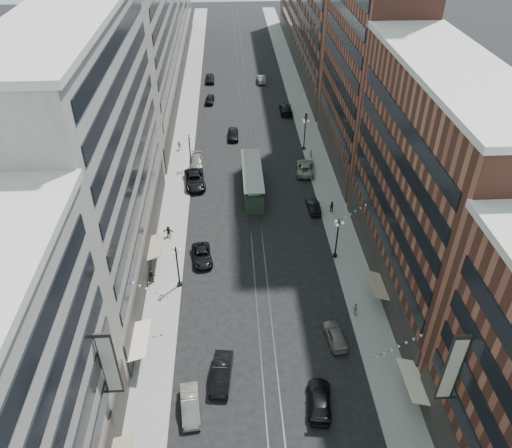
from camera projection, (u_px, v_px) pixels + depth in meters
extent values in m
plane|color=black|center=(249.00, 151.00, 82.61)|extent=(220.00, 220.00, 0.00)
cube|color=gray|center=(185.00, 127.00, 90.14)|extent=(4.00, 180.00, 0.15)
cube|color=gray|center=(306.00, 124.00, 91.15)|extent=(4.00, 180.00, 0.15)
cube|color=#2D2D33|center=(242.00, 126.00, 90.65)|extent=(0.12, 180.00, 0.02)
cube|color=#2D2D33|center=(250.00, 125.00, 90.71)|extent=(0.12, 180.00, 0.02)
cube|color=#9C978A|center=(96.00, 157.00, 51.79)|extent=(8.00, 36.00, 28.00)
cube|color=#9C978A|center=(158.00, 16.00, 103.26)|extent=(8.00, 90.00, 26.00)
cube|color=brown|center=(429.00, 189.00, 50.49)|extent=(8.00, 30.00, 24.00)
cube|color=brown|center=(373.00, 24.00, 67.82)|extent=(8.00, 26.00, 42.00)
cube|color=brown|center=(314.00, 9.00, 112.69)|extent=(8.00, 72.00, 24.00)
cylinder|color=black|center=(180.00, 284.00, 56.16)|extent=(0.56, 0.56, 0.30)
cylinder|color=black|center=(178.00, 268.00, 54.72)|extent=(0.18, 0.18, 5.20)
sphere|color=black|center=(175.00, 248.00, 53.08)|extent=(0.24, 0.24, 0.24)
sphere|color=white|center=(180.00, 250.00, 53.33)|extent=(0.36, 0.36, 0.36)
sphere|color=white|center=(174.00, 248.00, 53.62)|extent=(0.36, 0.36, 0.36)
sphere|color=white|center=(173.00, 253.00, 52.99)|extent=(0.36, 0.36, 0.36)
cylinder|color=black|center=(191.00, 166.00, 77.97)|extent=(0.56, 0.56, 0.30)
cylinder|color=black|center=(190.00, 152.00, 76.53)|extent=(0.18, 0.18, 5.20)
sphere|color=black|center=(189.00, 135.00, 74.89)|extent=(0.24, 0.24, 0.24)
sphere|color=white|center=(192.00, 138.00, 75.14)|extent=(0.36, 0.36, 0.36)
sphere|color=white|center=(187.00, 137.00, 75.43)|extent=(0.36, 0.36, 0.36)
sphere|color=white|center=(187.00, 139.00, 74.80)|extent=(0.36, 0.36, 0.36)
cylinder|color=black|center=(335.00, 255.00, 60.24)|extent=(0.56, 0.56, 0.30)
cylinder|color=black|center=(337.00, 239.00, 58.80)|extent=(0.18, 0.18, 5.20)
sphere|color=black|center=(339.00, 220.00, 57.15)|extent=(0.24, 0.24, 0.24)
sphere|color=white|center=(343.00, 223.00, 57.41)|extent=(0.36, 0.36, 0.36)
sphere|color=white|center=(336.00, 221.00, 57.69)|extent=(0.36, 0.36, 0.36)
sphere|color=white|center=(337.00, 225.00, 57.06)|extent=(0.36, 0.36, 0.36)
cylinder|color=black|center=(304.00, 148.00, 82.86)|extent=(0.56, 0.56, 0.30)
cylinder|color=black|center=(305.00, 135.00, 81.42)|extent=(0.18, 0.18, 5.20)
sphere|color=black|center=(306.00, 119.00, 79.77)|extent=(0.24, 0.24, 0.24)
sphere|color=white|center=(308.00, 121.00, 80.03)|extent=(0.36, 0.36, 0.36)
sphere|color=white|center=(304.00, 120.00, 80.31)|extent=(0.36, 0.36, 0.36)
sphere|color=white|center=(304.00, 122.00, 79.68)|extent=(0.36, 0.36, 0.36)
cube|color=#273D2C|center=(252.00, 183.00, 71.97)|extent=(2.58, 12.37, 2.68)
cube|color=gray|center=(252.00, 173.00, 71.00)|extent=(1.65, 11.34, 0.62)
cube|color=gray|center=(252.00, 170.00, 70.76)|extent=(2.78, 12.58, 0.15)
cylinder|color=black|center=(254.00, 206.00, 68.80)|extent=(2.37, 0.72, 0.72)
cylinder|color=black|center=(251.00, 172.00, 76.29)|extent=(2.37, 0.72, 0.72)
imported|color=slate|center=(190.00, 405.00, 43.14)|extent=(2.00, 4.54, 1.45)
imported|color=black|center=(202.00, 256.00, 59.65)|extent=(2.85, 5.08, 1.34)
imported|color=slate|center=(335.00, 335.00, 49.52)|extent=(2.21, 4.40, 1.44)
imported|color=black|center=(221.00, 373.00, 45.71)|extent=(2.31, 5.15, 1.64)
imported|color=black|center=(319.00, 400.00, 43.56)|extent=(2.68, 5.21, 1.45)
imported|color=black|center=(152.00, 277.00, 56.03)|extent=(0.95, 0.71, 1.75)
imported|color=#B9AF99|center=(356.00, 309.00, 52.13)|extent=(0.57, 1.00, 1.61)
imported|color=black|center=(195.00, 180.00, 73.52)|extent=(3.56, 6.49, 1.72)
imported|color=gray|center=(196.00, 161.00, 78.39)|extent=(2.07, 4.83, 1.39)
imported|color=black|center=(210.00, 99.00, 98.86)|extent=(2.01, 4.26, 1.41)
imported|color=black|center=(313.00, 206.00, 68.21)|extent=(1.64, 4.24, 1.38)
imported|color=gray|center=(305.00, 168.00, 76.62)|extent=(3.34, 5.97, 1.58)
imported|color=black|center=(286.00, 109.00, 94.83)|extent=(2.33, 5.56, 1.60)
imported|color=black|center=(233.00, 134.00, 86.06)|extent=(1.87, 4.54, 1.54)
imported|color=slate|center=(261.00, 79.00, 108.07)|extent=(1.78, 4.65, 1.51)
imported|color=black|center=(168.00, 231.00, 63.16)|extent=(1.44, 0.65, 1.50)
imported|color=beige|center=(179.00, 145.00, 82.28)|extent=(1.00, 0.74, 1.56)
imported|color=black|center=(331.00, 207.00, 67.68)|extent=(0.83, 0.56, 1.56)
imported|color=#A99B8C|center=(311.00, 153.00, 79.95)|extent=(0.72, 0.66, 1.65)
imported|color=black|center=(306.00, 117.00, 91.33)|extent=(1.10, 0.79, 1.58)
imported|color=black|center=(210.00, 78.00, 108.20)|extent=(1.96, 4.73, 1.60)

